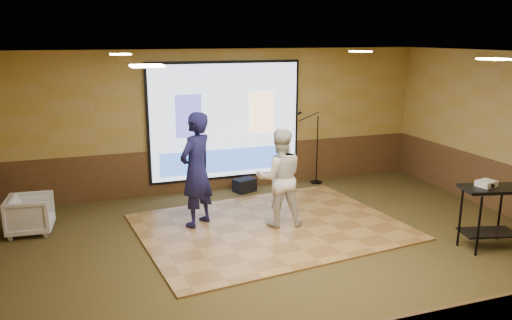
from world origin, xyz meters
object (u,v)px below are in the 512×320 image
object	(u,v)px
player_left	(196,170)
banquet_chair	(30,214)
projector	(486,183)
av_table	(491,205)
dance_floor	(271,227)
player_right	(280,178)
mic_stand	(314,162)
duffel_bag	(245,185)
projector_screen	(226,122)

from	to	relation	value
player_left	banquet_chair	xyz separation A→B (m)	(-2.74, 0.64, -0.70)
projector	banquet_chair	xyz separation A→B (m)	(-6.80, 2.95, -0.71)
player_left	av_table	xyz separation A→B (m)	(4.13, -2.39, -0.33)
dance_floor	projector	size ratio (longest dim) A/B	16.00
player_right	av_table	bearing A→B (deg)	156.00
player_left	dance_floor	bearing A→B (deg)	118.90
mic_stand	banquet_chair	distance (m)	5.93
player_left	duffel_bag	distance (m)	2.33
dance_floor	mic_stand	xyz separation A→B (m)	(1.90, 2.22, 0.48)
projector_screen	dance_floor	bearing A→B (deg)	-87.73
player_left	player_right	distance (m)	1.44
projector_screen	player_left	size ratio (longest dim) A/B	1.66
dance_floor	mic_stand	bearing A→B (deg)	49.42
projector_screen	duffel_bag	xyz separation A→B (m)	(0.31, -0.32, -1.33)
projector_screen	banquet_chair	world-z (taller)	projector_screen
player_right	duffel_bag	xyz separation A→B (m)	(0.05, 2.11, -0.75)
projector	duffel_bag	bearing A→B (deg)	112.28
av_table	duffel_bag	xyz separation A→B (m)	(-2.74, 4.03, -0.56)
player_right	banquet_chair	size ratio (longest dim) A/B	2.37
mic_stand	duffel_bag	world-z (taller)	mic_stand
player_left	projector_screen	bearing A→B (deg)	-157.76
duffel_bag	player_left	bearing A→B (deg)	-130.43
projector_screen	projector	xyz separation A→B (m)	(2.97, -4.27, -0.44)
av_table	duffel_bag	distance (m)	4.90
projector_screen	projector	size ratio (longest dim) A/B	12.10
mic_stand	projector_screen	bearing A→B (deg)	164.24
projector_screen	player_right	distance (m)	2.51
projector_screen	mic_stand	world-z (taller)	projector_screen
projector	banquet_chair	distance (m)	7.44
projector_screen	projector	bearing A→B (deg)	-55.14
av_table	banquet_chair	distance (m)	7.51
av_table	mic_stand	distance (m)	4.26
projector_screen	player_left	distance (m)	2.28
av_table	mic_stand	bearing A→B (deg)	104.19
player_right	player_left	bearing A→B (deg)	-8.63
banquet_chair	duffel_bag	xyz separation A→B (m)	(4.13, 1.00, -0.19)
player_left	projector	distance (m)	4.67
projector_screen	dance_floor	world-z (taller)	projector_screen
player_left	banquet_chair	size ratio (longest dim) A/B	2.77
projector	mic_stand	distance (m)	4.20
banquet_chair	projector_screen	bearing A→B (deg)	-66.16
player_right	duffel_bag	world-z (taller)	player_right
dance_floor	projector	distance (m)	3.56
dance_floor	banquet_chair	world-z (taller)	banquet_chair
banquet_chair	player_right	bearing A→B (deg)	-100.35
player_left	banquet_chair	bearing A→B (deg)	-51.74
player_right	projector	size ratio (longest dim) A/B	6.23
dance_floor	mic_stand	world-z (taller)	mic_stand
av_table	duffel_bag	size ratio (longest dim) A/B	2.20
player_right	banquet_chair	world-z (taller)	player_right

